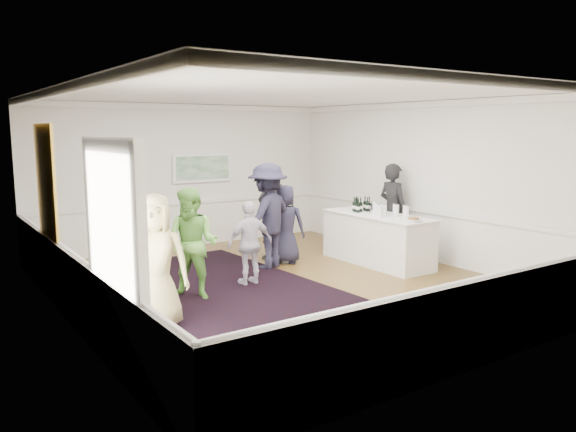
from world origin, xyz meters
TOP-DOWN VIEW (x-y plane):
  - floor at (0.00, 0.00)m, footprint 8.00×8.00m
  - ceiling at (0.00, 0.00)m, footprint 7.00×8.00m
  - wall_left at (-3.50, 0.00)m, footprint 0.02×8.00m
  - wall_right at (3.50, 0.00)m, footprint 0.02×8.00m
  - wall_back at (0.00, 4.00)m, footprint 7.00×0.02m
  - wall_front at (0.00, -4.00)m, footprint 7.00×0.02m
  - wainscoting at (0.00, 0.00)m, footprint 7.00×8.00m
  - mirror at (-3.45, 1.30)m, footprint 0.05×1.25m
  - doorway at (-3.45, -1.90)m, footprint 0.10×1.78m
  - landscape_painting at (0.40, 3.95)m, footprint 1.44×0.06m
  - area_rug at (-1.26, 0.73)m, footprint 3.72×4.78m
  - serving_table at (2.42, 0.31)m, footprint 0.92×2.43m
  - bartender at (3.20, 0.69)m, footprint 0.49×0.72m
  - guest_tan at (-2.60, -0.84)m, footprint 1.06×0.93m
  - guest_green at (-1.60, 0.17)m, footprint 1.07×1.07m
  - guest_lilac at (-0.45, 0.39)m, footprint 0.85×0.36m
  - guest_dark_a at (0.44, 1.22)m, footprint 1.48×1.16m
  - guest_dark_b at (0.95, 1.87)m, footprint 0.75×0.55m
  - guest_navy at (0.93, 1.36)m, footprint 0.90×0.88m
  - wine_bottles at (2.43, 0.82)m, footprint 0.48×0.34m
  - juice_pitchers at (2.39, -0.00)m, footprint 0.50×0.68m
  - ice_bucket at (2.48, 0.46)m, footprint 0.26×0.26m
  - nut_bowl at (2.34, -0.71)m, footprint 0.27×0.27m

SIDE VIEW (x-z plane):
  - floor at x=0.00m, z-range 0.00..0.00m
  - area_rug at x=-1.26m, z-range 0.00..0.02m
  - serving_table at x=2.42m, z-range 0.00..0.99m
  - wainscoting at x=0.00m, z-range 0.00..1.00m
  - guest_lilac at x=-0.45m, z-range 0.00..1.44m
  - guest_navy at x=0.93m, z-range 0.00..1.56m
  - guest_green at x=-1.60m, z-range 0.00..1.75m
  - guest_tan at x=-2.60m, z-range 0.00..1.83m
  - guest_dark_b at x=0.95m, z-range 0.00..1.91m
  - bartender at x=3.20m, z-range 0.00..1.94m
  - guest_dark_a at x=0.44m, z-range 0.00..2.01m
  - nut_bowl at x=2.34m, z-range 0.98..1.06m
  - ice_bucket at x=2.48m, z-range 0.98..1.22m
  - juice_pitchers at x=2.39m, z-range 0.98..1.22m
  - wine_bottles at x=2.43m, z-range 0.98..1.29m
  - doorway at x=-3.45m, z-range 0.14..2.70m
  - wall_left at x=-3.50m, z-range 0.00..3.20m
  - wall_right at x=3.50m, z-range 0.00..3.20m
  - wall_back at x=0.00m, z-range 0.00..3.20m
  - wall_front at x=0.00m, z-range 0.00..3.20m
  - landscape_painting at x=0.40m, z-range 1.45..2.11m
  - mirror at x=-3.45m, z-range 0.88..2.73m
  - ceiling at x=0.00m, z-range 3.19..3.21m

